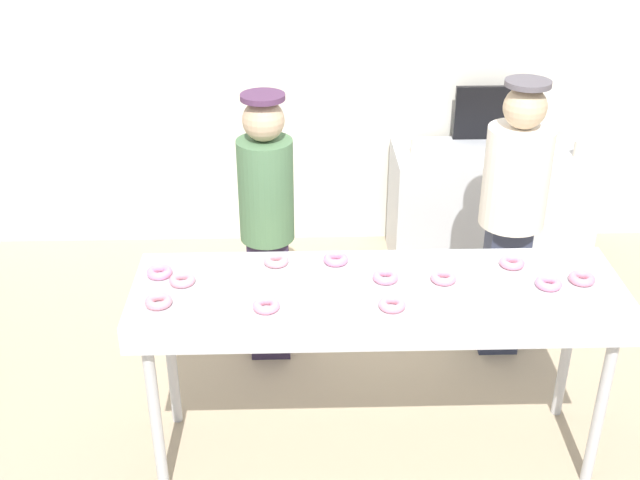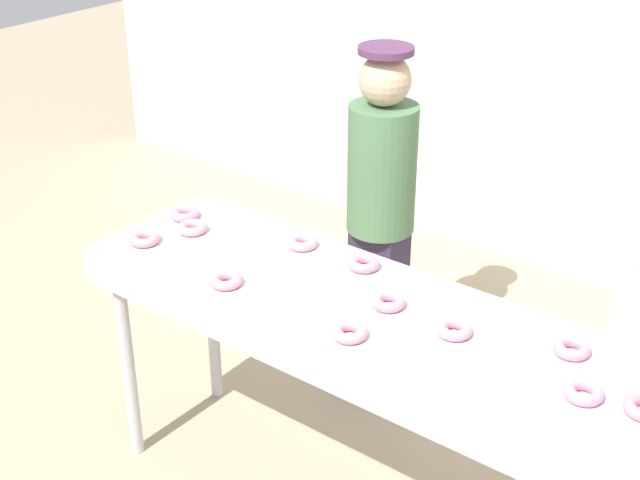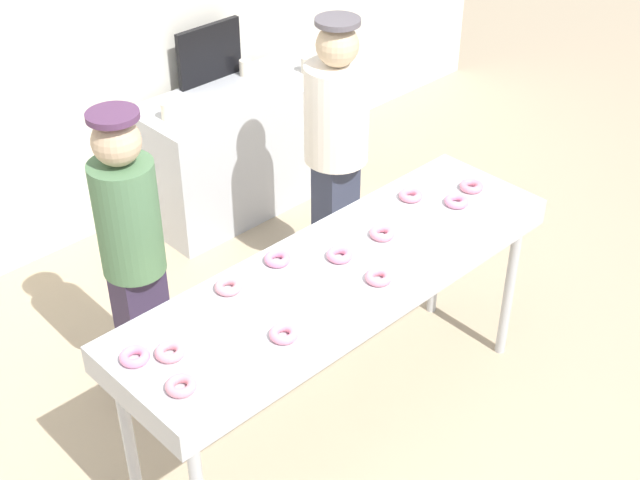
# 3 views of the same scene
# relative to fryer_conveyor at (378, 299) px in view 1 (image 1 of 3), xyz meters

# --- Properties ---
(ground_plane) EXTENTS (16.00, 16.00, 0.00)m
(ground_plane) POSITION_rel_fryer_conveyor_xyz_m (0.00, 0.00, -0.94)
(ground_plane) COLOR tan
(back_wall) EXTENTS (8.00, 0.12, 2.90)m
(back_wall) POSITION_rel_fryer_conveyor_xyz_m (0.00, 2.47, 0.51)
(back_wall) COLOR silver
(back_wall) RESTS_ON ground
(fryer_conveyor) EXTENTS (2.33, 0.68, 1.02)m
(fryer_conveyor) POSITION_rel_fryer_conveyor_xyz_m (0.00, 0.00, 0.00)
(fryer_conveyor) COLOR #B7BABF
(fryer_conveyor) RESTS_ON ground
(strawberry_donut_0) EXTENTS (0.16, 0.16, 0.04)m
(strawberry_donut_0) POSITION_rel_fryer_conveyor_xyz_m (0.97, -0.00, 0.10)
(strawberry_donut_0) COLOR pink
(strawberry_donut_0) RESTS_ON fryer_conveyor
(strawberry_donut_1) EXTENTS (0.16, 0.16, 0.04)m
(strawberry_donut_1) POSITION_rel_fryer_conveyor_xyz_m (-0.49, 0.21, 0.10)
(strawberry_donut_1) COLOR pink
(strawberry_donut_1) RESTS_ON fryer_conveyor
(strawberry_donut_2) EXTENTS (0.12, 0.12, 0.04)m
(strawberry_donut_2) POSITION_rel_fryer_conveyor_xyz_m (0.80, -0.04, 0.10)
(strawberry_donut_2) COLOR pink
(strawberry_donut_2) RESTS_ON fryer_conveyor
(strawberry_donut_3) EXTENTS (0.17, 0.17, 0.04)m
(strawberry_donut_3) POSITION_rel_fryer_conveyor_xyz_m (0.31, 0.03, 0.10)
(strawberry_donut_3) COLOR pink
(strawberry_donut_3) RESTS_ON fryer_conveyor
(strawberry_donut_4) EXTENTS (0.17, 0.17, 0.04)m
(strawberry_donut_4) POSITION_rel_fryer_conveyor_xyz_m (0.04, -0.20, 0.10)
(strawberry_donut_4) COLOR pink
(strawberry_donut_4) RESTS_ON fryer_conveyor
(strawberry_donut_5) EXTENTS (0.16, 0.16, 0.04)m
(strawberry_donut_5) POSITION_rel_fryer_conveyor_xyz_m (-1.05, 0.12, 0.10)
(strawberry_donut_5) COLOR pink
(strawberry_donut_5) RESTS_ON fryer_conveyor
(strawberry_donut_6) EXTENTS (0.14, 0.14, 0.04)m
(strawberry_donut_6) POSITION_rel_fryer_conveyor_xyz_m (0.04, 0.04, 0.10)
(strawberry_donut_6) COLOR pink
(strawberry_donut_6) RESTS_ON fryer_conveyor
(strawberry_donut_7) EXTENTS (0.14, 0.14, 0.04)m
(strawberry_donut_7) POSITION_rel_fryer_conveyor_xyz_m (0.67, 0.16, 0.10)
(strawberry_donut_7) COLOR pink
(strawberry_donut_7) RESTS_ON fryer_conveyor
(strawberry_donut_8) EXTENTS (0.17, 0.17, 0.04)m
(strawberry_donut_8) POSITION_rel_fryer_conveyor_xyz_m (-0.19, 0.22, 0.10)
(strawberry_donut_8) COLOR pink
(strawberry_donut_8) RESTS_ON fryer_conveyor
(strawberry_donut_9) EXTENTS (0.16, 0.16, 0.04)m
(strawberry_donut_9) POSITION_rel_fryer_conveyor_xyz_m (-1.01, -0.15, 0.10)
(strawberry_donut_9) COLOR pink
(strawberry_donut_9) RESTS_ON fryer_conveyor
(strawberry_donut_10) EXTENTS (0.17, 0.17, 0.04)m
(strawberry_donut_10) POSITION_rel_fryer_conveyor_xyz_m (-0.52, -0.19, 0.10)
(strawberry_donut_10) COLOR pink
(strawberry_donut_10) RESTS_ON fryer_conveyor
(strawberry_donut_11) EXTENTS (0.13, 0.13, 0.04)m
(strawberry_donut_11) POSITION_rel_fryer_conveyor_xyz_m (-0.93, 0.04, 0.10)
(strawberry_donut_11) COLOR pink
(strawberry_donut_11) RESTS_ON fryer_conveyor
(worker_baker) EXTENTS (0.31, 0.31, 1.67)m
(worker_baker) POSITION_rel_fryer_conveyor_xyz_m (-0.56, 0.88, 0.00)
(worker_baker) COLOR #302540
(worker_baker) RESTS_ON ground
(worker_assistant) EXTENTS (0.37, 0.37, 1.73)m
(worker_assistant) POSITION_rel_fryer_conveyor_xyz_m (0.86, 0.89, 0.08)
(worker_assistant) COLOR #2D3248
(worker_assistant) RESTS_ON ground
(prep_counter) EXTENTS (1.42, 0.63, 0.88)m
(prep_counter) POSITION_rel_fryer_conveyor_xyz_m (1.02, 2.02, -0.50)
(prep_counter) COLOR #B7BABF
(prep_counter) RESTS_ON ground
(paper_cup_0) EXTENTS (0.08, 0.08, 0.11)m
(paper_cup_0) POSITION_rel_fryer_conveyor_xyz_m (0.46, 2.01, -0.01)
(paper_cup_0) COLOR beige
(paper_cup_0) RESTS_ON prep_counter
(paper_cup_1) EXTENTS (0.08, 0.08, 0.11)m
(paper_cup_1) POSITION_rel_fryer_conveyor_xyz_m (1.25, 2.18, -0.01)
(paper_cup_1) COLOR beige
(paper_cup_1) RESTS_ON prep_counter
(paper_cup_2) EXTENTS (0.08, 0.08, 0.11)m
(paper_cup_2) POSITION_rel_fryer_conveyor_xyz_m (1.59, 1.92, -0.01)
(paper_cup_2) COLOR beige
(paper_cup_2) RESTS_ON prep_counter
(menu_display) EXTENTS (0.51, 0.04, 0.40)m
(menu_display) POSITION_rel_fryer_conveyor_xyz_m (1.02, 2.28, 0.13)
(menu_display) COLOR black
(menu_display) RESTS_ON prep_counter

